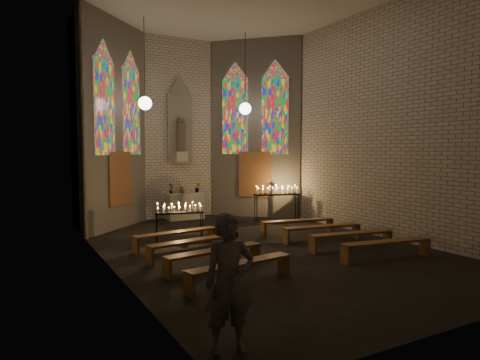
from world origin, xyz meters
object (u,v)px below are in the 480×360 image
altar (185,206)px  votive_stand_left (179,210)px  visitor (229,283)px  aisle_flower_pot (235,231)px  votive_stand_right (277,192)px

altar → votive_stand_left: (-1.57, -3.55, 0.39)m
altar → visitor: visitor is taller
votive_stand_left → visitor: 7.19m
aisle_flower_pot → altar: bearing=90.7°
aisle_flower_pot → visitor: 7.41m
altar → visitor: (-3.50, -10.47, 0.42)m
votive_stand_left → visitor: (-1.93, -6.92, 0.03)m
aisle_flower_pot → votive_stand_right: bearing=35.0°
votive_stand_right → visitor: size_ratio=0.96×
altar → aisle_flower_pot: altar is taller
altar → aisle_flower_pot: bearing=-89.3°
votive_stand_left → visitor: bearing=-92.6°
altar → aisle_flower_pot: (0.05, -4.00, -0.31)m
votive_stand_right → votive_stand_left: bearing=-144.7°
visitor → votive_stand_left: bearing=86.8°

